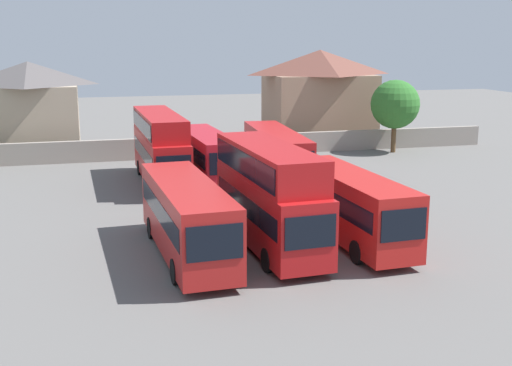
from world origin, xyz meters
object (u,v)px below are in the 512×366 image
object	(u,v)px
bus_3	(350,203)
tree_left_of_lot	(395,105)
bus_4	(160,144)
bus_2	(269,191)
bus_5	(207,155)
bus_6	(276,152)
house_terrace_centre	(319,95)
bus_1	(187,215)
house_terrace_left	(30,107)

from	to	relation	value
bus_3	tree_left_of_lot	bearing A→B (deg)	146.12
bus_3	bus_4	distance (m)	17.67
bus_2	bus_5	bearing A→B (deg)	177.46
bus_5	bus_2	bearing A→B (deg)	-2.19
bus_2	bus_6	world-z (taller)	bus_2
house_terrace_centre	tree_left_of_lot	bearing A→B (deg)	-62.37
house_terrace_centre	bus_6	bearing A→B (deg)	-119.55
bus_2	bus_3	bearing A→B (deg)	87.01
bus_1	bus_3	bearing A→B (deg)	89.29
bus_1	tree_left_of_lot	xyz separation A→B (m)	(22.40, 23.90, 2.28)
bus_1	bus_3	distance (m)	8.29
bus_1	bus_4	bearing A→B (deg)	174.91
bus_5	tree_left_of_lot	size ratio (longest dim) A/B	1.63
bus_3	bus_5	world-z (taller)	bus_5
bus_4	bus_1	bearing A→B (deg)	-3.87
bus_2	bus_6	bearing A→B (deg)	159.08
house_terrace_centre	bus_4	bearing A→B (deg)	-138.11
bus_3	bus_6	bearing A→B (deg)	174.48
bus_2	tree_left_of_lot	size ratio (longest dim) A/B	1.60
bus_4	bus_5	world-z (taller)	bus_4
bus_4	house_terrace_centre	distance (m)	23.64
tree_left_of_lot	bus_5	bearing A→B (deg)	-156.12
bus_3	bus_5	size ratio (longest dim) A/B	1.01
bus_6	house_terrace_left	distance (m)	23.84
bus_6	house_terrace_centre	size ratio (longest dim) A/B	1.16
bus_4	bus_5	xyz separation A→B (m)	(3.22, -0.52, -0.79)
house_terrace_left	tree_left_of_lot	distance (m)	32.22
bus_4	house_terrace_left	distance (m)	17.89
bus_1	house_terrace_centre	size ratio (longest dim) A/B	1.06
bus_2	bus_3	size ratio (longest dim) A/B	0.97
bus_2	bus_5	xyz separation A→B (m)	(-0.21, 15.41, -0.84)
house_terrace_left	bus_3	bearing A→B (deg)	-60.86
house_terrace_left	tree_left_of_lot	size ratio (longest dim) A/B	1.31
house_terrace_left	bus_5	bearing A→B (deg)	-50.48
bus_2	tree_left_of_lot	distance (m)	29.93
bus_5	house_terrace_left	distance (m)	20.27
bus_1	tree_left_of_lot	size ratio (longest dim) A/B	1.71
bus_4	tree_left_of_lot	xyz separation A→B (m)	(21.76, 7.69, 1.50)
tree_left_of_lot	bus_6	bearing A→B (deg)	-148.53
bus_3	bus_2	bearing A→B (deg)	-92.68
bus_2	bus_3	xyz separation A→B (m)	(4.21, 0.02, -0.86)
bus_3	house_terrace_centre	distance (m)	33.26
house_terrace_centre	bus_3	bearing A→B (deg)	-107.39
bus_3	house_terrace_centre	xyz separation A→B (m)	(9.91, 31.65, 2.59)
bus_5	bus_6	size ratio (longest dim) A/B	0.87
bus_1	bus_2	size ratio (longest dim) A/B	1.07
bus_5	tree_left_of_lot	xyz separation A→B (m)	(18.54, 8.21, 2.29)
bus_3	bus_4	size ratio (longest dim) A/B	0.92
tree_left_of_lot	bus_1	bearing A→B (deg)	-133.15
bus_2	bus_4	xyz separation A→B (m)	(-3.43, 15.93, -0.05)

